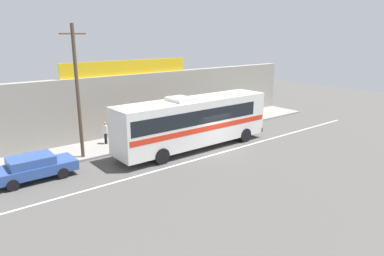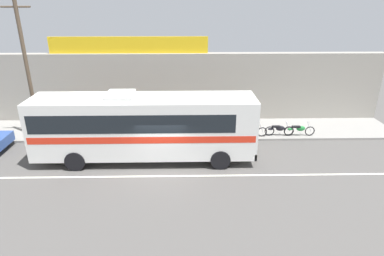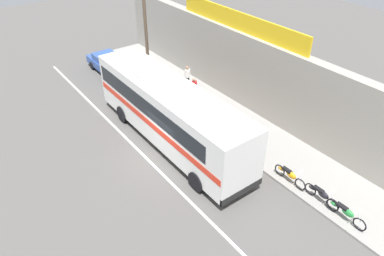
% 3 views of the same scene
% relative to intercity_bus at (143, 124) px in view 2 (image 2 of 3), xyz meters
% --- Properties ---
extents(ground_plane, '(70.00, 70.00, 0.00)m').
position_rel_intercity_bus_xyz_m(ground_plane, '(1.03, -1.11, -2.07)').
color(ground_plane, '#4F4C49').
extents(sidewalk_slab, '(30.00, 3.60, 0.14)m').
position_rel_intercity_bus_xyz_m(sidewalk_slab, '(1.03, 4.09, -2.00)').
color(sidewalk_slab, gray).
rests_on(sidewalk_slab, ground_plane).
extents(storefront_facade, '(30.00, 0.70, 4.80)m').
position_rel_intercity_bus_xyz_m(storefront_facade, '(1.03, 6.24, 0.33)').
color(storefront_facade, gray).
rests_on(storefront_facade, ground_plane).
extents(storefront_billboard, '(10.66, 0.12, 1.10)m').
position_rel_intercity_bus_xyz_m(storefront_billboard, '(-1.51, 6.24, 3.28)').
color(storefront_billboard, gold).
rests_on(storefront_billboard, storefront_facade).
extents(road_center_stripe, '(30.00, 0.14, 0.01)m').
position_rel_intercity_bus_xyz_m(road_center_stripe, '(1.03, -1.91, -2.06)').
color(road_center_stripe, silver).
rests_on(road_center_stripe, ground_plane).
extents(intercity_bus, '(11.74, 2.65, 3.78)m').
position_rel_intercity_bus_xyz_m(intercity_bus, '(0.00, 0.00, 0.00)').
color(intercity_bus, silver).
rests_on(intercity_bus, ground_plane).
extents(utility_pole, '(1.60, 0.22, 8.33)m').
position_rel_intercity_bus_xyz_m(utility_pole, '(-6.90, 2.81, 2.38)').
color(utility_pole, brown).
rests_on(utility_pole, sidewalk_slab).
extents(motorcycle_purple, '(1.84, 0.56, 0.94)m').
position_rel_intercity_bus_xyz_m(motorcycle_purple, '(8.18, 2.80, -1.50)').
color(motorcycle_purple, black).
rests_on(motorcycle_purple, sidewalk_slab).
extents(motorcycle_red, '(1.89, 0.56, 0.94)m').
position_rel_intercity_bus_xyz_m(motorcycle_red, '(6.44, 2.67, -1.50)').
color(motorcycle_red, black).
rests_on(motorcycle_red, sidewalk_slab).
extents(motorcycle_green, '(1.95, 0.56, 0.94)m').
position_rel_intercity_bus_xyz_m(motorcycle_green, '(9.46, 2.74, -1.50)').
color(motorcycle_green, black).
rests_on(motorcycle_green, sidewalk_slab).
extents(pedestrian_by_curb, '(0.30, 0.48, 1.61)m').
position_rel_intercity_bus_xyz_m(pedestrian_by_curb, '(-4.49, 4.52, -1.00)').
color(pedestrian_by_curb, black).
rests_on(pedestrian_by_curb, sidewalk_slab).
extents(pedestrian_far_left, '(0.30, 0.48, 1.57)m').
position_rel_intercity_bus_xyz_m(pedestrian_far_left, '(-2.80, 3.82, -1.02)').
color(pedestrian_far_left, navy).
rests_on(pedestrian_far_left, sidewalk_slab).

